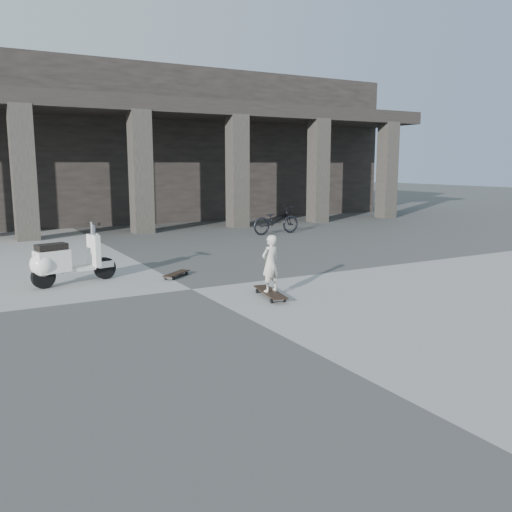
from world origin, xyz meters
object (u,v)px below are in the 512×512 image
longboard (270,293)px  scooter (60,262)px  child (270,263)px  bicycle (276,220)px  skateboard_spare (176,274)px

longboard → scooter: bearing=58.5°
longboard → child: bearing=0.0°
child → bicycle: bearing=-134.8°
skateboard_spare → bicycle: (5.37, 4.93, 0.38)m
longboard → scooter: size_ratio=0.67×
longboard → bicycle: size_ratio=0.64×
longboard → bicycle: bicycle is taller
child → scooter: bearing=-55.1°
child → skateboard_spare: bearing=-84.3°
longboard → skateboard_spare: size_ratio=1.53×
child → bicycle: size_ratio=0.57×
skateboard_spare → bicycle: size_ratio=0.42×
child → scooter: 4.03m
longboard → scooter: 4.04m
scooter → longboard: bearing=-56.5°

